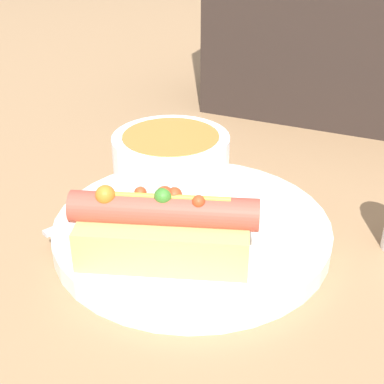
% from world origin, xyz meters
% --- Properties ---
extents(ground_plane, '(4.00, 4.00, 0.00)m').
position_xyz_m(ground_plane, '(0.00, 0.00, 0.00)').
color(ground_plane, '#93704C').
extents(dinner_plate, '(0.26, 0.26, 0.02)m').
position_xyz_m(dinner_plate, '(0.00, 0.00, 0.01)').
color(dinner_plate, white).
rests_on(dinner_plate, ground_plane).
extents(hot_dog, '(0.16, 0.11, 0.06)m').
position_xyz_m(hot_dog, '(-0.00, -0.06, 0.04)').
color(hot_dog, '#DBAD60').
rests_on(hot_dog, dinner_plate).
extents(soup_bowl, '(0.12, 0.12, 0.06)m').
position_xyz_m(soup_bowl, '(-0.05, 0.06, 0.05)').
color(soup_bowl, white).
rests_on(soup_bowl, dinner_plate).
extents(spoon, '(0.08, 0.16, 0.01)m').
position_xyz_m(spoon, '(-0.06, 0.03, 0.02)').
color(spoon, '#B7B7BC').
rests_on(spoon, dinner_plate).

